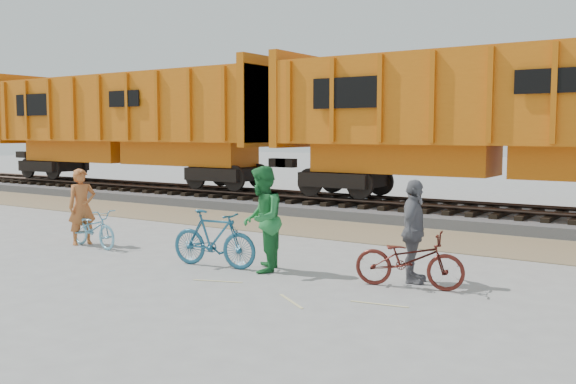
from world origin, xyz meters
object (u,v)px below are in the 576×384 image
(hopper_car_center, at_px, (506,117))
(person_woman, at_px, (413,231))
(hopper_car_left, at_px, (130,122))
(bicycle_maroon, at_px, (409,260))
(person_solo, at_px, (82,207))
(bicycle_teal, at_px, (214,239))
(bicycle_blue, at_px, (93,228))
(person_man, at_px, (262,219))

(hopper_car_center, xyz_separation_m, person_woman, (0.64, -7.98, -2.11))
(hopper_car_left, bearing_deg, person_woman, -27.02)
(hopper_car_left, xyz_separation_m, bicycle_maroon, (15.74, -8.38, -2.53))
(bicycle_maroon, xyz_separation_m, person_solo, (-7.95, -0.30, 0.40))
(hopper_car_left, relative_size, bicycle_maroon, 7.69)
(hopper_car_center, bearing_deg, hopper_car_left, 180.00)
(hopper_car_center, xyz_separation_m, bicycle_teal, (-3.05, -8.91, -2.46))
(person_woman, bearing_deg, bicycle_teal, 90.98)
(hopper_car_left, height_order, bicycle_maroon, hopper_car_left)
(bicycle_blue, distance_m, person_woman, 7.40)
(bicycle_maroon, relative_size, person_solo, 1.04)
(person_man, xyz_separation_m, person_woman, (2.69, 0.73, -0.09))
(hopper_car_left, bearing_deg, person_man, -33.91)
(hopper_car_left, distance_m, bicycle_blue, 12.34)
(hopper_car_center, distance_m, bicycle_blue, 11.34)
(hopper_car_left, relative_size, person_man, 7.11)
(bicycle_teal, xyz_separation_m, person_man, (1.00, 0.20, 0.43))
(hopper_car_center, height_order, person_woman, hopper_car_center)
(bicycle_teal, height_order, person_solo, person_solo)
(hopper_car_left, distance_m, hopper_car_center, 15.00)
(hopper_car_center, bearing_deg, person_solo, -129.73)
(hopper_car_left, height_order, person_solo, hopper_car_left)
(hopper_car_left, xyz_separation_m, hopper_car_center, (15.00, 0.00, 0.00))
(bicycle_maroon, height_order, person_man, person_man)
(hopper_car_left, relative_size, hopper_car_center, 1.00)
(person_woman, bearing_deg, hopper_car_left, 49.79)
(hopper_car_center, height_order, bicycle_blue, hopper_car_center)
(bicycle_maroon, bearing_deg, hopper_car_center, -7.30)
(hopper_car_center, height_order, bicycle_teal, hopper_car_center)
(bicycle_teal, bearing_deg, bicycle_blue, 80.20)
(bicycle_teal, distance_m, bicycle_maroon, 3.83)
(hopper_car_center, bearing_deg, person_man, -103.24)
(person_solo, distance_m, person_man, 5.16)
(bicycle_teal, distance_m, person_woman, 3.82)
(hopper_car_left, bearing_deg, bicycle_blue, -46.61)
(person_man, relative_size, person_woman, 1.10)
(hopper_car_center, relative_size, person_man, 7.11)
(bicycle_teal, xyz_separation_m, bicycle_maroon, (3.79, 0.53, -0.07))
(bicycle_blue, relative_size, bicycle_teal, 0.90)
(bicycle_maroon, relative_size, person_man, 0.92)
(hopper_car_center, bearing_deg, bicycle_teal, -108.90)
(hopper_car_left, xyz_separation_m, bicycle_teal, (11.95, -8.91, -2.46))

